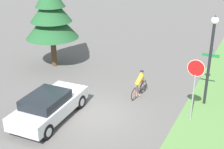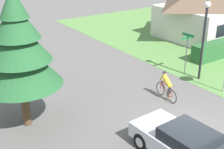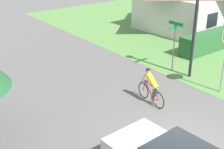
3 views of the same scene
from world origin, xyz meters
TOP-DOWN VIEW (x-y plane):
  - ground_plane at (0.00, 0.00)m, footprint 140.00×140.00m
  - cottage_house at (12.11, 9.56)m, footprint 7.97×6.70m
  - sedan_left_lane at (-1.61, -1.27)m, footprint 2.02×4.42m
  - cyclist at (1.33, 2.85)m, footprint 0.44×1.73m
  - street_lamp at (4.73, 3.61)m, footprint 0.37×0.37m
  - street_name_sign at (4.60, 4.65)m, footprint 0.90×0.90m
  - conifer_tall_near at (-5.56, 4.55)m, footprint 3.45×3.45m

SIDE VIEW (x-z plane):
  - ground_plane at x=0.00m, z-range 0.00..0.00m
  - cyclist at x=1.33m, z-range -0.03..1.44m
  - sedan_left_lane at x=-1.61m, z-range 0.02..1.40m
  - street_name_sign at x=4.60m, z-range 0.50..3.07m
  - cottage_house at x=12.11m, z-range 0.09..4.92m
  - street_lamp at x=4.73m, z-range 0.72..5.42m
  - conifer_tall_near at x=-5.56m, z-range 0.52..6.61m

